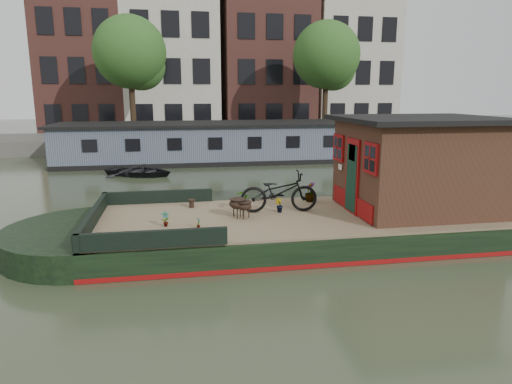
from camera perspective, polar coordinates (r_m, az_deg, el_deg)
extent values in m
plane|color=#313924|center=(12.05, 9.75, -5.60)|extent=(120.00, 120.00, 0.00)
cube|color=black|center=(11.96, 9.80, -4.23)|extent=(12.00, 4.00, 0.60)
cylinder|color=black|center=(11.46, -19.87, -5.53)|extent=(4.00, 4.00, 0.60)
cube|color=maroon|center=(12.03, 9.76, -5.32)|extent=(12.02, 4.02, 0.10)
cube|color=#7C614C|center=(11.87, 9.86, -2.72)|extent=(11.80, 3.80, 0.05)
cube|color=black|center=(11.30, -19.66, -2.98)|extent=(0.12, 4.00, 0.35)
cube|color=black|center=(13.01, -12.14, -0.59)|extent=(3.00, 0.12, 0.35)
cube|color=black|center=(9.30, -12.89, -5.78)|extent=(3.00, 0.12, 0.35)
cube|color=black|center=(12.55, 19.57, 3.04)|extent=(3.50, 3.00, 2.30)
cube|color=black|center=(12.43, 19.97, 8.55)|extent=(4.00, 3.50, 0.12)
cube|color=maroon|center=(11.81, 11.95, 1.96)|extent=(0.06, 0.80, 1.90)
cube|color=black|center=(11.81, 11.85, 1.72)|extent=(0.04, 0.64, 1.70)
cube|color=maroon|center=(10.76, 14.17, 4.11)|extent=(0.06, 0.72, 0.72)
cube|color=maroon|center=(12.69, 10.31, 5.47)|extent=(0.06, 0.72, 0.72)
imported|color=black|center=(11.72, 2.87, 0.00)|extent=(2.03, 0.83, 1.04)
imported|color=maroon|center=(10.68, -11.27, -3.34)|extent=(0.21, 0.17, 0.35)
imported|color=brown|center=(11.75, 2.89, -1.65)|extent=(0.26, 0.25, 0.37)
imported|color=#AE3F32|center=(12.07, -1.48, -1.11)|extent=(0.50, 0.47, 0.44)
imported|color=maroon|center=(12.95, 6.81, 0.02)|extent=(0.36, 0.36, 0.56)
imported|color=brown|center=(10.43, -7.22, -3.84)|extent=(0.13, 0.16, 0.27)
cylinder|color=black|center=(12.35, -8.05, -1.42)|extent=(0.20, 0.20, 0.22)
cylinder|color=black|center=(9.98, -19.07, -5.42)|extent=(0.16, 0.16, 0.19)
imported|color=black|center=(21.32, -14.36, 2.88)|extent=(3.79, 3.40, 0.65)
cube|color=slate|center=(25.22, -0.95, 6.21)|extent=(20.00, 4.00, 2.00)
cube|color=black|center=(25.14, -0.95, 8.59)|extent=(20.40, 4.40, 0.12)
cube|color=black|center=(25.33, -0.94, 4.23)|extent=(20.00, 4.05, 0.24)
cube|color=#47443F|center=(31.68, -2.82, 6.44)|extent=(60.00, 6.00, 0.90)
cube|color=brown|center=(39.01, -20.59, 17.17)|extent=(6.00, 8.00, 15.00)
cube|color=#B7B2A3|center=(38.54, -10.60, 18.91)|extent=(7.00, 8.00, 16.50)
cube|color=brown|center=(39.20, 1.04, 18.25)|extent=(7.00, 8.00, 15.50)
cube|color=#B7B2A3|center=(41.14, 11.16, 18.10)|extent=(6.50, 8.00, 16.00)
cylinder|color=#332316|center=(29.88, -15.16, 10.39)|extent=(0.36, 0.36, 4.00)
sphere|color=#214717|center=(29.97, -15.51, 16.51)|extent=(4.40, 4.40, 4.40)
sphere|color=#214717|center=(30.17, -14.20, 15.02)|extent=(3.00, 3.00, 3.00)
cylinder|color=#332316|center=(31.40, 8.61, 10.74)|extent=(0.36, 0.36, 4.00)
sphere|color=#214717|center=(31.49, 8.81, 16.57)|extent=(4.40, 4.40, 4.40)
sphere|color=#214717|center=(31.91, 9.64, 15.05)|extent=(3.00, 3.00, 3.00)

